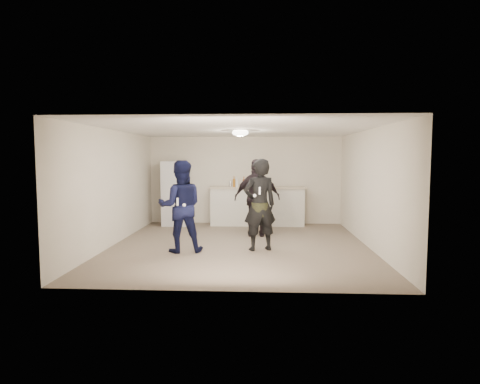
{
  "coord_description": "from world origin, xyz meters",
  "views": [
    {
      "loc": [
        0.45,
        -8.55,
        1.9
      ],
      "look_at": [
        0.0,
        0.2,
        1.15
      ],
      "focal_mm": 30.0,
      "sensor_mm": 36.0,
      "label": 1
    }
  ],
  "objects_px": {
    "woman": "(260,205)",
    "man": "(181,206)",
    "fridge": "(176,193)",
    "spectator": "(257,198)",
    "counter": "(257,207)",
    "shaker": "(231,184)"
  },
  "relations": [
    {
      "from": "spectator",
      "to": "shaker",
      "type": "bearing_deg",
      "value": -64.0
    },
    {
      "from": "spectator",
      "to": "counter",
      "type": "bearing_deg",
      "value": -90.08
    },
    {
      "from": "woman",
      "to": "man",
      "type": "bearing_deg",
      "value": -10.88
    },
    {
      "from": "fridge",
      "to": "woman",
      "type": "bearing_deg",
      "value": -51.78
    },
    {
      "from": "woman",
      "to": "spectator",
      "type": "distance_m",
      "value": 1.47
    },
    {
      "from": "fridge",
      "to": "shaker",
      "type": "bearing_deg",
      "value": -0.55
    },
    {
      "from": "woman",
      "to": "spectator",
      "type": "relative_size",
      "value": 1.01
    },
    {
      "from": "woman",
      "to": "spectator",
      "type": "height_order",
      "value": "woman"
    },
    {
      "from": "fridge",
      "to": "woman",
      "type": "relative_size",
      "value": 0.96
    },
    {
      "from": "fridge",
      "to": "counter",
      "type": "bearing_deg",
      "value": 1.75
    },
    {
      "from": "counter",
      "to": "woman",
      "type": "relative_size",
      "value": 1.38
    },
    {
      "from": "man",
      "to": "woman",
      "type": "bearing_deg",
      "value": 176.57
    },
    {
      "from": "fridge",
      "to": "woman",
      "type": "distance_m",
      "value": 3.83
    },
    {
      "from": "man",
      "to": "shaker",
      "type": "bearing_deg",
      "value": -114.56
    },
    {
      "from": "man",
      "to": "woman",
      "type": "height_order",
      "value": "woman"
    },
    {
      "from": "fridge",
      "to": "spectator",
      "type": "bearing_deg",
      "value": -33.74
    },
    {
      "from": "counter",
      "to": "shaker",
      "type": "bearing_deg",
      "value": -173.52
    },
    {
      "from": "shaker",
      "to": "spectator",
      "type": "relative_size",
      "value": 0.09
    },
    {
      "from": "spectator",
      "to": "woman",
      "type": "bearing_deg",
      "value": 92.17
    },
    {
      "from": "counter",
      "to": "woman",
      "type": "height_order",
      "value": "woman"
    },
    {
      "from": "counter",
      "to": "man",
      "type": "bearing_deg",
      "value": -114.74
    },
    {
      "from": "fridge",
      "to": "woman",
      "type": "height_order",
      "value": "woman"
    }
  ]
}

